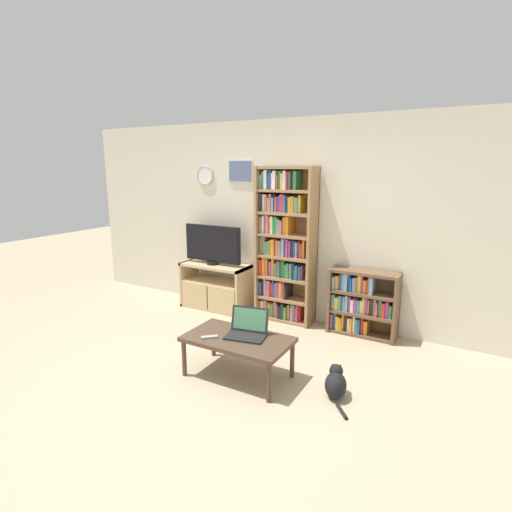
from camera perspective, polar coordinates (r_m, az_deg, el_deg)
ground_plane at (r=3.97m, az=-7.81°, el=-17.70°), size 18.00×18.00×0.00m
wall_back at (r=5.27m, az=5.38°, el=4.98°), size 6.94×0.09×2.60m
tv_stand at (r=5.76m, az=-5.87°, el=-4.33°), size 0.99×0.43×0.65m
television at (r=5.63m, az=-6.22°, el=1.63°), size 0.89×0.18×0.55m
bookshelf_tall at (r=5.18m, az=3.96°, el=1.40°), size 0.77×0.31×2.01m
bookshelf_short at (r=5.01m, az=14.63°, el=-6.47°), size 0.81×0.28×0.80m
coffee_table at (r=3.91m, az=-2.61°, el=-12.10°), size 1.01×0.57×0.41m
laptop at (r=3.91m, az=-1.24°, el=-10.40°), size 0.42×0.35×0.26m
remote_near_laptop at (r=3.90m, az=-6.65°, el=-11.44°), size 0.15×0.14×0.02m
cat at (r=3.77m, az=11.32°, el=-17.40°), size 0.33×0.44×0.29m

